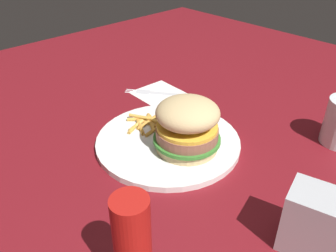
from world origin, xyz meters
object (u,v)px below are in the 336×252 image
at_px(fries_pile, 148,123).
at_px(ketchup_bottle, 133,247).
at_px(sandwich, 187,125).
at_px(napkin, 159,93).
at_px(fork, 158,92).
at_px(napkin_dispenser, 319,224).
at_px(plate, 168,141).

height_order(fries_pile, ketchup_bottle, ketchup_bottle).
bearing_deg(sandwich, fries_pile, -0.15).
relative_size(napkin, ketchup_bottle, 0.76).
distance_m(fries_pile, fork, 0.17).
distance_m(napkin, fork, 0.00).
bearing_deg(napkin_dispenser, napkin, 146.60).
relative_size(plate, sandwich, 2.24).
height_order(sandwich, napkin, sandwich).
bearing_deg(napkin, fork, 36.00).
height_order(napkin, fork, fork).
relative_size(napkin, napkin_dispenser, 1.16).
height_order(plate, sandwich, sandwich).
distance_m(fork, ketchup_bottle, 0.53).
height_order(sandwich, napkin_dispenser, sandwich).
bearing_deg(napkin_dispenser, plate, 159.76).
xyz_separation_m(fries_pile, napkin, (0.11, -0.13, -0.02)).
distance_m(napkin_dispenser, ketchup_bottle, 0.25).
distance_m(napkin, ketchup_bottle, 0.53).
xyz_separation_m(sandwich, napkin, (0.22, -0.13, -0.06)).
distance_m(plate, fries_pile, 0.07).
distance_m(fork, napkin_dispenser, 0.53).
bearing_deg(plate, napkin, -37.38).
bearing_deg(plate, sandwich, -172.51).
height_order(napkin_dispenser, ketchup_bottle, ketchup_bottle).
height_order(fries_pile, napkin, fries_pile).
height_order(fries_pile, napkin_dispenser, napkin_dispenser).
bearing_deg(napkin, ketchup_bottle, 134.71).
xyz_separation_m(fork, ketchup_bottle, (-0.37, 0.37, 0.07)).
distance_m(napkin, napkin_dispenser, 0.52).
relative_size(sandwich, napkin, 1.15).
height_order(plate, fries_pile, fries_pile).
xyz_separation_m(plate, napkin, (0.18, -0.14, -0.01)).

